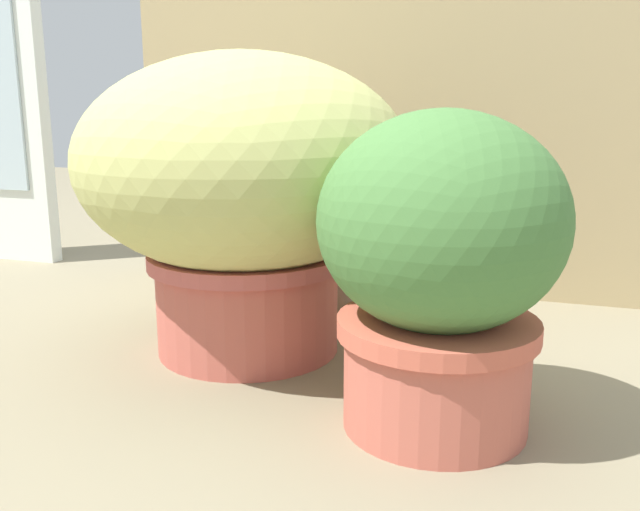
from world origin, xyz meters
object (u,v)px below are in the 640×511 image
object	(u,v)px
grass_planter	(245,183)
mushroom_ornament_pink	(290,321)
leafy_planter	(440,262)
cat	(315,263)

from	to	relation	value
grass_planter	mushroom_ornament_pink	xyz separation A→B (m)	(0.10, -0.06, -0.21)
leafy_planter	cat	world-z (taller)	leafy_planter
grass_planter	cat	size ratio (longest dim) A/B	1.45
grass_planter	mushroom_ornament_pink	world-z (taller)	grass_planter
grass_planter	mushroom_ornament_pink	size ratio (longest dim) A/B	4.76
grass_planter	cat	bearing A→B (deg)	70.69
leafy_planter	mushroom_ornament_pink	world-z (taller)	leafy_planter
leafy_planter	cat	xyz separation A→B (m)	(-0.30, 0.37, -0.10)
leafy_planter	mushroom_ornament_pink	xyz separation A→B (m)	(-0.26, 0.13, -0.15)
leafy_planter	grass_planter	bearing A→B (deg)	151.91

